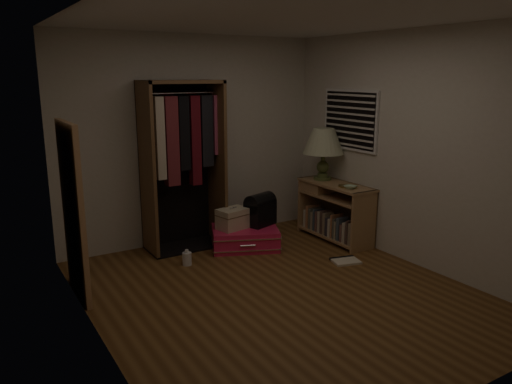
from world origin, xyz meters
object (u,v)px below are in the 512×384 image
at_px(pink_suitcase, 245,238).
at_px(black_bag, 260,209).
at_px(floor_mirror, 73,211).
at_px(open_wardrobe, 183,151).
at_px(console_bookshelf, 333,209).
at_px(train_case, 233,218).
at_px(table_lamp, 324,142).
at_px(white_jug, 187,258).

distance_m(pink_suitcase, black_bag, 0.41).
bearing_deg(floor_mirror, open_wardrobe, 27.65).
height_order(console_bookshelf, train_case, console_bookshelf).
height_order(console_bookshelf, open_wardrobe, open_wardrobe).
xyz_separation_m(pink_suitcase, black_bag, (0.23, 0.02, 0.34)).
xyz_separation_m(floor_mirror, black_bag, (2.31, 0.35, -0.39)).
relative_size(console_bookshelf, pink_suitcase, 1.12).
bearing_deg(train_case, pink_suitcase, -37.43).
height_order(console_bookshelf, black_bag, console_bookshelf).
xyz_separation_m(console_bookshelf, open_wardrobe, (-1.77, 0.72, 0.82)).
relative_size(console_bookshelf, train_case, 2.66).
height_order(open_wardrobe, table_lamp, open_wardrobe).
distance_m(open_wardrobe, table_lamp, 1.84).
bearing_deg(floor_mirror, train_case, 11.54).
xyz_separation_m(pink_suitcase, train_case, (-0.14, 0.06, 0.26)).
bearing_deg(black_bag, white_jug, 171.26).
bearing_deg(white_jug, black_bag, 9.69).
xyz_separation_m(open_wardrobe, table_lamp, (1.77, -0.49, 0.04)).
relative_size(open_wardrobe, white_jug, 11.27).
bearing_deg(pink_suitcase, black_bag, 28.79).
xyz_separation_m(pink_suitcase, white_jug, (-0.86, -0.17, -0.05)).
relative_size(floor_mirror, white_jug, 9.35).
relative_size(open_wardrobe, table_lamp, 3.01).
bearing_deg(train_case, black_bag, -18.60).
relative_size(pink_suitcase, table_lamp, 1.47).
height_order(console_bookshelf, pink_suitcase, console_bookshelf).
distance_m(pink_suitcase, train_case, 0.30).
xyz_separation_m(train_case, black_bag, (0.37, -0.04, 0.08)).
relative_size(black_bag, white_jug, 2.38).
bearing_deg(floor_mirror, white_jug, 7.76).
height_order(train_case, table_lamp, table_lamp).
bearing_deg(white_jug, pink_suitcase, 10.92).
distance_m(floor_mirror, train_case, 2.04).
distance_m(table_lamp, white_jug, 2.34).
bearing_deg(table_lamp, console_bookshelf, -91.31).
height_order(console_bookshelf, white_jug, console_bookshelf).
distance_m(console_bookshelf, open_wardrobe, 2.08).
height_order(pink_suitcase, white_jug, pink_suitcase).
height_order(pink_suitcase, train_case, train_case).
distance_m(floor_mirror, black_bag, 2.37).
bearing_deg(pink_suitcase, white_jug, -145.43).
xyz_separation_m(floor_mirror, train_case, (1.94, 0.40, -0.47)).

